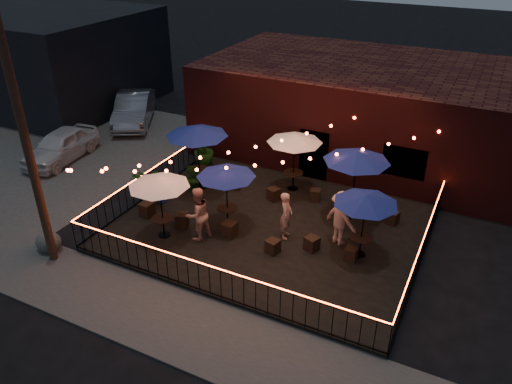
# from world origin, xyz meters

# --- Properties ---
(ground) EXTENTS (110.00, 110.00, 0.00)m
(ground) POSITION_xyz_m (0.00, 0.00, 0.00)
(ground) COLOR black
(ground) RESTS_ON ground
(patio) EXTENTS (10.00, 8.00, 0.15)m
(patio) POSITION_xyz_m (0.00, 2.00, 0.07)
(patio) COLOR black
(patio) RESTS_ON ground
(sidewalk) EXTENTS (18.00, 2.50, 0.05)m
(sidewalk) POSITION_xyz_m (0.00, -3.25, 0.03)
(sidewalk) COLOR #44403E
(sidewalk) RESTS_ON ground
(parking_lot) EXTENTS (11.00, 12.00, 0.02)m
(parking_lot) POSITION_xyz_m (-12.00, 4.00, 0.01)
(parking_lot) COLOR #44403E
(parking_lot) RESTS_ON ground
(brick_building) EXTENTS (14.00, 8.00, 4.00)m
(brick_building) POSITION_xyz_m (1.00, 9.99, 2.00)
(brick_building) COLOR black
(brick_building) RESTS_ON ground
(background_building) EXTENTS (12.00, 9.00, 5.00)m
(background_building) POSITION_xyz_m (-18.00, 9.00, 2.50)
(background_building) COLOR black
(background_building) RESTS_ON ground
(utility_pole) EXTENTS (0.26, 0.26, 8.00)m
(utility_pole) POSITION_xyz_m (-5.40, -2.60, 4.00)
(utility_pole) COLOR #312014
(utility_pole) RESTS_ON ground
(fence_front) EXTENTS (10.00, 0.04, 1.04)m
(fence_front) POSITION_xyz_m (0.00, -2.00, 0.66)
(fence_front) COLOR black
(fence_front) RESTS_ON patio
(fence_left) EXTENTS (0.04, 8.00, 1.04)m
(fence_left) POSITION_xyz_m (-5.00, 2.00, 0.66)
(fence_left) COLOR black
(fence_left) RESTS_ON patio
(fence_right) EXTENTS (0.04, 8.00, 1.04)m
(fence_right) POSITION_xyz_m (5.00, 2.00, 0.66)
(fence_right) COLOR black
(fence_right) RESTS_ON patio
(festoon_lights) EXTENTS (10.02, 8.72, 1.32)m
(festoon_lights) POSITION_xyz_m (-1.01, 1.70, 2.52)
(festoon_lights) COLOR #ED4324
(festoon_lights) RESTS_ON ground
(cafe_table_0) EXTENTS (2.60, 2.60, 2.19)m
(cafe_table_0) POSITION_xyz_m (-2.93, -0.11, 2.15)
(cafe_table_0) COLOR black
(cafe_table_0) RESTS_ON patio
(cafe_table_1) EXTENTS (3.04, 3.04, 2.58)m
(cafe_table_1) POSITION_xyz_m (-3.63, 3.25, 2.51)
(cafe_table_1) COLOR black
(cafe_table_1) RESTS_ON patio
(cafe_table_2) EXTENTS (2.49, 2.49, 2.18)m
(cafe_table_2) POSITION_xyz_m (-1.36, 1.43, 2.14)
(cafe_table_2) COLOR black
(cafe_table_2) RESTS_ON patio
(cafe_table_3) EXTENTS (2.73, 2.73, 2.32)m
(cafe_table_3) POSITION_xyz_m (-0.35, 4.80, 2.26)
(cafe_table_3) COLOR black
(cafe_table_3) RESTS_ON patio
(cafe_table_4) EXTENTS (2.20, 2.20, 2.17)m
(cafe_table_4) POSITION_xyz_m (3.21, 1.75, 2.14)
(cafe_table_4) COLOR black
(cafe_table_4) RESTS_ON patio
(cafe_table_5) EXTENTS (2.62, 2.62, 2.51)m
(cafe_table_5) POSITION_xyz_m (2.27, 3.89, 2.44)
(cafe_table_5) COLOR black
(cafe_table_5) RESTS_ON patio
(bistro_chair_0) EXTENTS (0.47, 0.47, 0.51)m
(bistro_chair_0) POSITION_xyz_m (-4.21, 0.65, 0.40)
(bistro_chair_0) COLOR black
(bistro_chair_0) RESTS_ON patio
(bistro_chair_1) EXTENTS (0.51, 0.51, 0.48)m
(bistro_chair_1) POSITION_xyz_m (-2.72, 0.66, 0.39)
(bistro_chair_1) COLOR black
(bistro_chair_1) RESTS_ON patio
(bistro_chair_2) EXTENTS (0.48, 0.48, 0.44)m
(bistro_chair_2) POSITION_xyz_m (-3.62, 3.79, 0.37)
(bistro_chair_2) COLOR black
(bistro_chair_2) RESTS_ON patio
(bistro_chair_3) EXTENTS (0.38, 0.38, 0.42)m
(bistro_chair_3) POSITION_xyz_m (-2.35, 3.82, 0.36)
(bistro_chair_3) COLOR black
(bistro_chair_3) RESTS_ON patio
(bistro_chair_4) EXTENTS (0.47, 0.47, 0.51)m
(bistro_chair_4) POSITION_xyz_m (-0.96, 0.84, 0.41)
(bistro_chair_4) COLOR black
(bistro_chair_4) RESTS_ON patio
(bistro_chair_5) EXTENTS (0.47, 0.47, 0.45)m
(bistro_chair_5) POSITION_xyz_m (0.72, 0.64, 0.38)
(bistro_chair_5) COLOR black
(bistro_chair_5) RESTS_ON patio
(bistro_chair_6) EXTENTS (0.53, 0.53, 0.47)m
(bistro_chair_6) POSITION_xyz_m (-0.66, 3.70, 0.39)
(bistro_chair_6) COLOR black
(bistro_chair_6) RESTS_ON patio
(bistro_chair_7) EXTENTS (0.47, 0.47, 0.45)m
(bistro_chair_7) POSITION_xyz_m (0.74, 4.34, 0.37)
(bistro_chair_7) COLOR black
(bistro_chair_7) RESTS_ON patio
(bistro_chair_8) EXTENTS (0.50, 0.50, 0.47)m
(bistro_chair_8) POSITION_xyz_m (1.76, 1.33, 0.38)
(bistro_chair_8) COLOR black
(bistro_chair_8) RESTS_ON patio
(bistro_chair_9) EXTENTS (0.37, 0.37, 0.42)m
(bistro_chair_9) POSITION_xyz_m (3.04, 1.38, 0.36)
(bistro_chair_9) COLOR black
(bistro_chair_9) RESTS_ON patio
(bistro_chair_10) EXTENTS (0.51, 0.51, 0.51)m
(bistro_chair_10) POSITION_xyz_m (2.55, 4.33, 0.40)
(bistro_chair_10) COLOR black
(bistro_chair_10) RESTS_ON patio
(bistro_chair_11) EXTENTS (0.46, 0.46, 0.46)m
(bistro_chair_11) POSITION_xyz_m (3.70, 4.05, 0.38)
(bistro_chair_11) COLOR black
(bistro_chair_11) RESTS_ON patio
(patron_a) EXTENTS (0.51, 0.67, 1.64)m
(patron_a) POSITION_xyz_m (0.72, 1.64, 0.97)
(patron_a) COLOR tan
(patron_a) RESTS_ON patio
(patron_b) EXTENTS (0.99, 1.09, 1.84)m
(patron_b) POSITION_xyz_m (-1.82, 0.30, 1.07)
(patron_b) COLOR tan
(patron_b) RESTS_ON patio
(patron_c) EXTENTS (1.39, 1.13, 1.87)m
(patron_c) POSITION_xyz_m (2.42, 2.10, 1.08)
(patron_c) COLOR tan
(patron_c) RESTS_ON patio
(potted_shrub_a) EXTENTS (1.39, 1.23, 1.44)m
(potted_shrub_a) POSITION_xyz_m (-4.60, 1.52, 0.87)
(potted_shrub_a) COLOR #11330C
(potted_shrub_a) RESTS_ON patio
(potted_shrub_b) EXTENTS (0.77, 0.66, 1.25)m
(potted_shrub_b) POSITION_xyz_m (-3.65, 2.87, 0.78)
(potted_shrub_b) COLOR #0C3A0D
(potted_shrub_b) RESTS_ON patio
(potted_shrub_c) EXTENTS (1.06, 1.06, 1.50)m
(potted_shrub_c) POSITION_xyz_m (-4.60, 5.13, 0.90)
(potted_shrub_c) COLOR #1A3A13
(potted_shrub_c) RESTS_ON patio
(cooler) EXTENTS (0.69, 0.56, 0.82)m
(cooler) POSITION_xyz_m (-4.50, 1.69, 0.57)
(cooler) COLOR #142FB9
(cooler) RESTS_ON patio
(boulder) EXTENTS (1.05, 0.96, 0.69)m
(boulder) POSITION_xyz_m (-5.86, -2.32, 0.34)
(boulder) COLOR #41423D
(boulder) RESTS_ON ground
(car_white) EXTENTS (2.07, 4.13, 1.35)m
(car_white) POSITION_xyz_m (-10.64, 2.99, 0.67)
(car_white) COLOR silver
(car_white) RESTS_ON ground
(car_silver) EXTENTS (3.76, 4.89, 1.55)m
(car_silver) POSITION_xyz_m (-10.61, 8.01, 0.77)
(car_silver) COLOR #94939B
(car_silver) RESTS_ON ground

